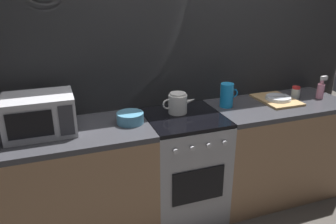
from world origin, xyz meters
TOP-DOWN VIEW (x-y plane):
  - ground_plane at (0.00, 0.00)m, footprint 8.00×8.00m
  - back_wall at (0.00, 0.32)m, footprint 3.60×0.05m
  - counter_left at (-0.90, 0.00)m, footprint 1.20×0.60m
  - stove_unit at (-0.00, -0.00)m, footprint 0.60×0.63m
  - counter_right at (0.90, 0.00)m, footprint 1.20×0.60m
  - microwave at (-1.05, 0.04)m, footprint 0.46×0.35m
  - kettle at (-0.02, 0.08)m, footprint 0.28×0.15m
  - mixing_bowl at (-0.43, 0.01)m, footprint 0.20×0.20m
  - pitcher at (0.42, 0.08)m, footprint 0.16×0.11m
  - dish_pile at (0.90, 0.05)m, footprint 0.30×0.40m
  - spice_jar at (1.12, 0.07)m, footprint 0.08×0.08m
  - spray_bottle at (1.32, -0.01)m, footprint 0.08×0.06m

SIDE VIEW (x-z plane):
  - ground_plane at x=0.00m, z-range 0.00..0.00m
  - stove_unit at x=0.00m, z-range 0.00..0.90m
  - counter_left at x=-0.90m, z-range 0.00..0.90m
  - counter_right at x=0.90m, z-range 0.00..0.90m
  - dish_pile at x=0.90m, z-range 0.89..0.95m
  - mixing_bowl at x=-0.43m, z-range 0.90..0.98m
  - spice_jar at x=1.12m, z-range 0.90..1.00m
  - spray_bottle at x=1.32m, z-range 0.88..1.08m
  - kettle at x=-0.02m, z-range 0.90..1.06m
  - pitcher at x=0.42m, z-range 0.90..1.10m
  - microwave at x=-1.05m, z-range 0.90..1.17m
  - back_wall at x=0.00m, z-range 0.00..2.40m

